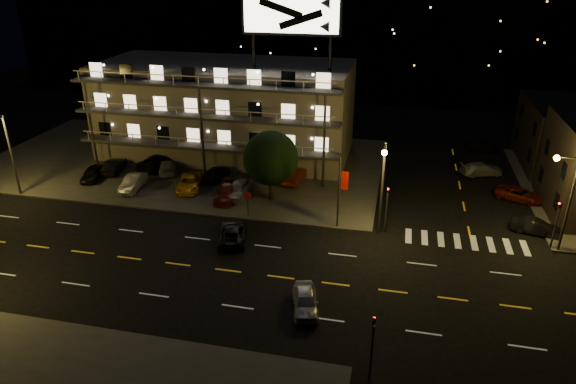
% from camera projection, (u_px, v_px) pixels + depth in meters
% --- Properties ---
extents(ground, '(140.00, 140.00, 0.00)m').
position_uv_depth(ground, '(254.00, 274.00, 37.53)').
color(ground, black).
rests_on(ground, ground).
extents(curb_nw, '(44.00, 24.00, 0.15)m').
position_uv_depth(curb_nw, '(184.00, 161.00, 58.00)').
color(curb_nw, '#353533').
rests_on(curb_nw, ground).
extents(motel, '(28.00, 13.80, 18.10)m').
position_uv_depth(motel, '(227.00, 109.00, 58.46)').
color(motel, gray).
rests_on(motel, ground).
extents(hill_backdrop, '(120.00, 25.00, 24.00)m').
position_uv_depth(hill_backdrop, '(324.00, 14.00, 94.94)').
color(hill_backdrop, black).
rests_on(hill_backdrop, ground).
extents(streetlight_nw, '(0.44, 1.92, 8.00)m').
position_uv_depth(streetlight_nw, '(7.00, 148.00, 47.62)').
color(streetlight_nw, '#2D2D30').
rests_on(streetlight_nw, ground).
extents(streetlight_nc, '(0.44, 1.92, 8.00)m').
position_uv_depth(streetlight_nc, '(383.00, 180.00, 40.83)').
color(streetlight_nc, '#2D2D30').
rests_on(streetlight_nc, ground).
extents(streetlight_ne, '(1.92, 0.44, 8.00)m').
position_uv_depth(streetlight_ne, '(567.00, 193.00, 38.47)').
color(streetlight_ne, '#2D2D30').
rests_on(streetlight_ne, ground).
extents(signal_nw, '(0.20, 0.27, 4.60)m').
position_uv_depth(signal_nw, '(387.00, 204.00, 42.23)').
color(signal_nw, '#2D2D30').
rests_on(signal_nw, ground).
extents(signal_sw, '(0.20, 0.27, 4.60)m').
position_uv_depth(signal_sw, '(372.00, 342.00, 27.15)').
color(signal_sw, '#2D2D30').
rests_on(signal_sw, ground).
extents(signal_ne, '(0.27, 0.20, 4.60)m').
position_uv_depth(signal_ne, '(557.00, 220.00, 39.68)').
color(signal_ne, '#2D2D30').
rests_on(signal_ne, ground).
extents(banner_north, '(0.83, 0.16, 6.40)m').
position_uv_depth(banner_north, '(340.00, 191.00, 42.55)').
color(banner_north, '#2D2D30').
rests_on(banner_north, ground).
extents(stop_sign, '(0.91, 0.11, 2.61)m').
position_uv_depth(stop_sign, '(248.00, 200.00, 45.01)').
color(stop_sign, '#2D2D30').
rests_on(stop_sign, ground).
extents(tree, '(5.29, 5.10, 6.67)m').
position_uv_depth(tree, '(270.00, 160.00, 47.29)').
color(tree, black).
rests_on(tree, curb_nw).
extents(lot_car_0, '(2.27, 4.09, 1.32)m').
position_uv_depth(lot_car_0, '(92.00, 173.00, 52.92)').
color(lot_car_0, black).
rests_on(lot_car_0, curb_nw).
extents(lot_car_1, '(1.76, 4.28, 1.38)m').
position_uv_depth(lot_car_1, '(133.00, 183.00, 50.65)').
color(lot_car_1, '#9A9AA0').
rests_on(lot_car_1, curb_nw).
extents(lot_car_2, '(3.07, 4.94, 1.27)m').
position_uv_depth(lot_car_2, '(189.00, 183.00, 50.66)').
color(lot_car_2, orange).
rests_on(lot_car_2, curb_nw).
extents(lot_car_3, '(2.19, 4.61, 1.30)m').
position_uv_depth(lot_car_3, '(227.00, 192.00, 48.61)').
color(lot_car_3, '#621B0E').
rests_on(lot_car_3, curb_nw).
extents(lot_car_4, '(1.94, 4.55, 1.53)m').
position_uv_depth(lot_car_4, '(238.00, 189.00, 49.03)').
color(lot_car_4, '#9A9AA0').
rests_on(lot_car_4, curb_nw).
extents(lot_car_5, '(2.10, 4.32, 1.37)m').
position_uv_depth(lot_car_5, '(114.00, 166.00, 54.76)').
color(lot_car_5, black).
rests_on(lot_car_5, curb_nw).
extents(lot_car_6, '(3.57, 5.72, 1.48)m').
position_uv_depth(lot_car_6, '(159.00, 161.00, 55.79)').
color(lot_car_6, black).
rests_on(lot_car_6, curb_nw).
extents(lot_car_7, '(3.41, 4.71, 1.27)m').
position_uv_depth(lot_car_7, '(167.00, 167.00, 54.67)').
color(lot_car_7, '#9A9AA0').
rests_on(lot_car_7, curb_nw).
extents(lot_car_8, '(2.02, 4.16, 1.37)m').
position_uv_depth(lot_car_8, '(216.00, 173.00, 52.95)').
color(lot_car_8, black).
rests_on(lot_car_8, curb_nw).
extents(lot_car_9, '(2.35, 4.88, 1.54)m').
position_uv_depth(lot_car_9, '(296.00, 174.00, 52.35)').
color(lot_car_9, '#621B0E').
rests_on(lot_car_9, curb_nw).
extents(side_car_0, '(4.06, 2.30, 1.27)m').
position_uv_depth(side_car_0, '(536.00, 227.00, 42.73)').
color(side_car_0, black).
rests_on(side_car_0, ground).
extents(side_car_1, '(4.87, 3.67, 1.23)m').
position_uv_depth(side_car_1, '(520.00, 194.00, 48.65)').
color(side_car_1, '#621B0E').
rests_on(side_car_1, ground).
extents(side_car_2, '(4.84, 3.27, 1.30)m').
position_uv_depth(side_car_2, '(481.00, 169.00, 54.43)').
color(side_car_2, '#9A9AA0').
rests_on(side_car_2, ground).
extents(side_car_3, '(3.98, 1.92, 1.31)m').
position_uv_depth(side_car_3, '(482.00, 146.00, 61.08)').
color(side_car_3, black).
rests_on(side_car_3, ground).
extents(road_car_east, '(2.48, 4.22, 1.35)m').
position_uv_depth(road_car_east, '(305.00, 301.00, 33.49)').
color(road_car_east, '#9A9AA0').
rests_on(road_car_east, ground).
extents(road_car_west, '(3.20, 5.02, 1.29)m').
position_uv_depth(road_car_west, '(233.00, 233.00, 41.80)').
color(road_car_west, black).
rests_on(road_car_west, ground).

